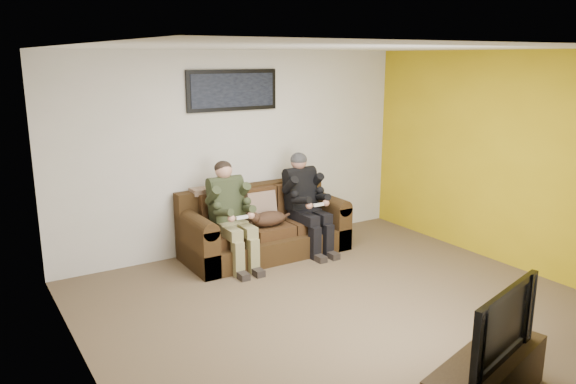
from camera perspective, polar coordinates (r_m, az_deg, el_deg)
floor at (r=5.98m, az=5.20°, el=-11.36°), size 5.00×5.00×0.00m
ceiling at (r=5.42m, az=5.80°, el=14.39°), size 5.00×5.00×0.00m
wall_back at (r=7.44m, az=-5.07°, el=4.13°), size 5.00×0.00×5.00m
wall_front at (r=4.07m, az=25.04°, el=-5.17°), size 5.00×0.00×5.00m
wall_left at (r=4.55m, az=-20.54°, el=-2.86°), size 0.00×4.50×4.50m
wall_right at (r=7.32m, az=21.29°, el=3.10°), size 0.00×4.50×4.50m
accent_wall_right at (r=7.32m, az=21.24°, el=3.09°), size 0.00×4.50×4.50m
sofa at (r=7.36m, az=-2.58°, el=-3.73°), size 2.12×0.92×0.87m
throw_pillow at (r=7.31m, az=-2.75°, el=-1.48°), size 0.41×0.19×0.40m
throw_blanket at (r=7.17m, az=-8.16°, el=0.16°), size 0.43×0.21×0.08m
person_left at (r=6.85m, az=-5.87°, el=-1.71°), size 0.51×0.87×1.28m
person_right at (r=7.38m, az=1.77°, el=-0.51°), size 0.51×0.86×1.29m
cat at (r=7.09m, az=-2.09°, el=-2.72°), size 0.66×0.26×0.24m
framed_poster at (r=7.28m, az=-5.65°, el=10.25°), size 1.25×0.05×0.52m
tv_stand at (r=4.59m, az=19.49°, el=-17.67°), size 1.31×0.72×0.39m
television at (r=4.37m, az=19.99°, el=-12.28°), size 0.97×0.38×0.56m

